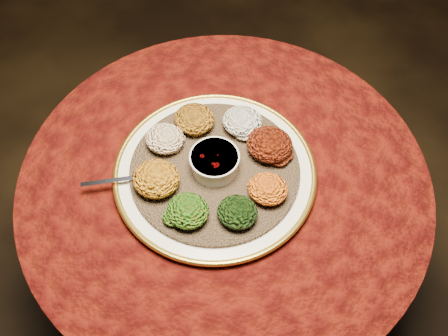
% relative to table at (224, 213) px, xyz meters
% --- Properties ---
extents(table, '(0.96, 0.96, 0.73)m').
position_rel_table_xyz_m(table, '(0.00, 0.00, 0.00)').
color(table, black).
rests_on(table, ground).
extents(platter, '(0.53, 0.53, 0.02)m').
position_rel_table_xyz_m(platter, '(-0.02, -0.01, 0.19)').
color(platter, beige).
rests_on(platter, table).
extents(injera, '(0.47, 0.47, 0.01)m').
position_rel_table_xyz_m(injera, '(-0.02, -0.01, 0.20)').
color(injera, brown).
rests_on(injera, platter).
extents(stew_bowl, '(0.11, 0.11, 0.05)m').
position_rel_table_xyz_m(stew_bowl, '(-0.02, -0.01, 0.24)').
color(stew_bowl, silver).
rests_on(stew_bowl, injera).
extents(spoon, '(0.14, 0.10, 0.01)m').
position_rel_table_xyz_m(spoon, '(-0.16, -0.11, 0.21)').
color(spoon, silver).
rests_on(spoon, injera).
extents(portion_ayib, '(0.10, 0.09, 0.05)m').
position_rel_table_xyz_m(portion_ayib, '(-0.02, 0.13, 0.23)').
color(portion_ayib, beige).
rests_on(portion_ayib, injera).
extents(portion_kitfo, '(0.11, 0.10, 0.05)m').
position_rel_table_xyz_m(portion_kitfo, '(0.07, 0.09, 0.23)').
color(portion_kitfo, black).
rests_on(portion_kitfo, injera).
extents(portion_tikil, '(0.09, 0.08, 0.04)m').
position_rel_table_xyz_m(portion_tikil, '(0.11, -0.02, 0.23)').
color(portion_tikil, '#AE5D0E').
rests_on(portion_tikil, injera).
extents(portion_gomen, '(0.09, 0.08, 0.04)m').
position_rel_table_xyz_m(portion_gomen, '(0.08, -0.10, 0.23)').
color(portion_gomen, black).
rests_on(portion_gomen, injera).
extents(portion_mixveg, '(0.09, 0.09, 0.04)m').
position_rel_table_xyz_m(portion_mixveg, '(-0.02, -0.14, 0.23)').
color(portion_mixveg, '#902E09').
rests_on(portion_mixveg, injera).
extents(portion_kik, '(0.11, 0.10, 0.05)m').
position_rel_table_xyz_m(portion_kik, '(-0.12, -0.10, 0.23)').
color(portion_kik, '#BC7810').
rests_on(portion_kik, injera).
extents(portion_timatim, '(0.09, 0.09, 0.04)m').
position_rel_table_xyz_m(portion_timatim, '(-0.16, 0.00, 0.23)').
color(portion_timatim, maroon).
rests_on(portion_timatim, injera).
extents(portion_shiro, '(0.10, 0.09, 0.05)m').
position_rel_table_xyz_m(portion_shiro, '(-0.12, 0.08, 0.23)').
color(portion_shiro, '#935411').
rests_on(portion_shiro, injera).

